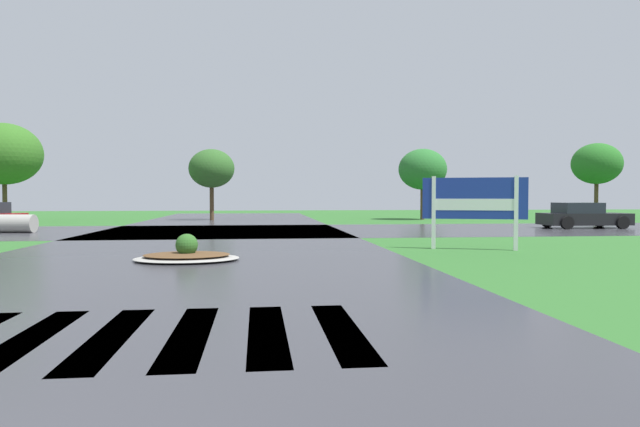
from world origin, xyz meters
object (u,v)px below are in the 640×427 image
(median_island, at_px, (187,255))
(car_silver_hatch, at_px, (582,216))
(drainage_pipe_stack, at_px, (17,224))
(estate_billboard, at_px, (474,201))

(median_island, bearing_deg, car_silver_hatch, 33.82)
(car_silver_hatch, bearing_deg, median_island, -145.72)
(car_silver_hatch, relative_size, drainage_pipe_stack, 2.64)
(car_silver_hatch, height_order, drainage_pipe_stack, car_silver_hatch)
(drainage_pipe_stack, bearing_deg, estate_billboard, -29.62)
(estate_billboard, xyz_separation_m, median_island, (-8.31, -1.95, -1.33))
(estate_billboard, height_order, median_island, estate_billboard)
(estate_billboard, bearing_deg, drainage_pipe_stack, -10.19)
(car_silver_hatch, bearing_deg, estate_billboard, -133.48)
(median_island, xyz_separation_m, car_silver_hatch, (18.15, 12.16, 0.46))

